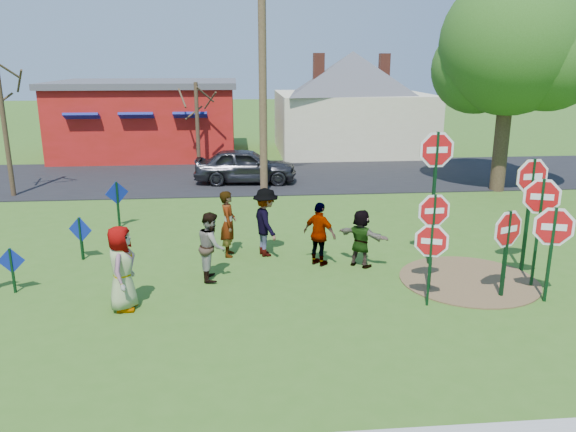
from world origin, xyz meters
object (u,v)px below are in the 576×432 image
at_px(person_a, 122,268).
at_px(suv, 245,166).
at_px(stop_sign_b, 436,164).
at_px(person_b, 228,224).
at_px(stop_sign_c, 541,208).
at_px(stop_sign_d, 531,187).
at_px(utility_pole, 262,58).
at_px(stop_sign_a, 431,248).
at_px(leafy_tree, 514,52).

bearing_deg(person_a, suv, -10.48).
xyz_separation_m(stop_sign_b, person_b, (-5.05, 1.16, -1.70)).
relative_size(stop_sign_c, stop_sign_d, 0.91).
bearing_deg(stop_sign_d, utility_pole, 114.24).
distance_m(suv, utility_pole, 4.61).
xyz_separation_m(stop_sign_b, utility_pole, (-3.74, 8.51, 2.48)).
distance_m(stop_sign_b, stop_sign_d, 2.27).
xyz_separation_m(stop_sign_a, utility_pole, (-2.90, 10.87, 3.77)).
bearing_deg(suv, stop_sign_b, -152.24).
relative_size(person_b, suv, 0.42).
bearing_deg(stop_sign_d, suv, 113.14).
height_order(stop_sign_c, leafy_tree, leafy_tree).
bearing_deg(stop_sign_a, stop_sign_d, 50.61).
distance_m(stop_sign_b, person_b, 5.45).
distance_m(utility_pole, leafy_tree, 9.33).
relative_size(stop_sign_d, suv, 0.70).
distance_m(stop_sign_b, person_a, 7.63).
bearing_deg(stop_sign_a, person_a, -163.32).
height_order(stop_sign_c, suv, stop_sign_c).
bearing_deg(person_b, person_a, 147.77).
bearing_deg(suv, utility_pole, -151.65).
height_order(stop_sign_c, utility_pole, utility_pole).
xyz_separation_m(stop_sign_a, stop_sign_c, (2.71, 0.76, 0.57)).
height_order(stop_sign_a, leafy_tree, leafy_tree).
bearing_deg(stop_sign_b, person_b, 163.75).
bearing_deg(stop_sign_c, stop_sign_b, 158.30).
relative_size(stop_sign_c, suv, 0.64).
height_order(person_b, suv, person_b).
relative_size(stop_sign_d, leafy_tree, 0.36).
xyz_separation_m(stop_sign_c, person_b, (-6.91, 2.75, -0.98)).
distance_m(stop_sign_a, utility_pole, 11.86).
height_order(suv, utility_pole, utility_pole).
distance_m(stop_sign_d, leafy_tree, 9.63).
bearing_deg(person_b, stop_sign_d, -101.59).
height_order(stop_sign_b, utility_pole, utility_pole).
bearing_deg(person_a, stop_sign_d, -79.40).
distance_m(stop_sign_a, stop_sign_b, 2.81).
bearing_deg(utility_pole, stop_sign_b, -66.27).
height_order(stop_sign_b, suv, stop_sign_b).
height_order(stop_sign_a, suv, stop_sign_a).
height_order(stop_sign_b, person_a, stop_sign_b).
height_order(stop_sign_d, suv, stop_sign_d).
height_order(stop_sign_b, person_b, stop_sign_b).
height_order(stop_sign_a, stop_sign_d, stop_sign_d).
relative_size(stop_sign_b, stop_sign_d, 1.20).
height_order(person_b, leafy_tree, leafy_tree).
bearing_deg(person_a, stop_sign_c, -85.24).
relative_size(stop_sign_a, person_b, 1.09).
bearing_deg(leafy_tree, stop_sign_b, -125.44).
height_order(person_a, leafy_tree, leafy_tree).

